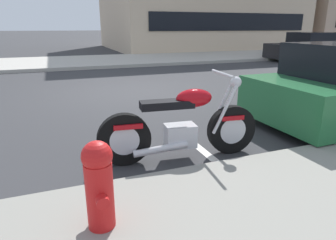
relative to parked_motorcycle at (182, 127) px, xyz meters
The scene contains 6 objects.
ground_plane 4.42m from the parked_motorcycle, 85.09° to the left, with size 260.00×260.00×0.00m, color #333335.
sidewalk_far_curb 17.02m from the parked_motorcycle, 43.35° to the left, with size 120.00×5.00×0.14m, color #ADA89E.
parking_stall_stripe 0.61m from the parked_motorcycle, 25.83° to the left, with size 0.12×2.20×0.01m, color silver.
parked_motorcycle is the anchor object (origin of this frame).
car_opposite_curb 13.99m from the parked_motorcycle, 37.98° to the left, with size 4.59×2.07×1.41m.
fire_hydrant 1.76m from the parked_motorcycle, 135.08° to the right, with size 0.24×0.36×0.74m.
Camera 1 is at (-1.85, -7.74, 1.70)m, focal length 31.62 mm.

